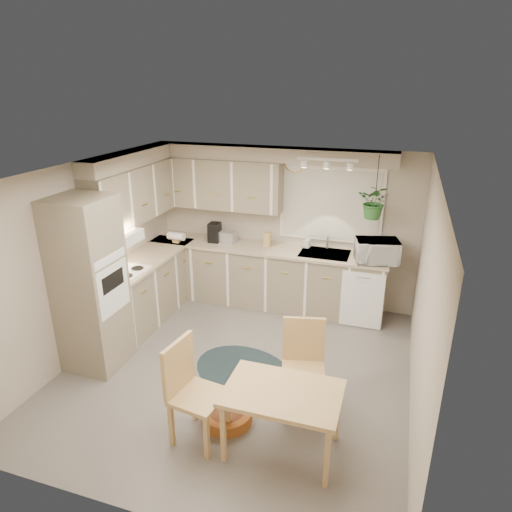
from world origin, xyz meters
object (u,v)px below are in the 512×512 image
Objects in this scene: chair_left at (199,394)px; chair_back at (303,370)px; microwave at (377,249)px; dining_table at (282,421)px; braided_rug at (244,371)px; pet_bed at (227,416)px.

chair_left reaches higher than chair_back.
chair_left is 3.24m from microwave.
chair_left is (-0.79, -0.09, 0.18)m from dining_table.
chair_left is 1.04× the size of chair_back.
chair_left is 1.10m from chair_back.
chair_back is at bearing 84.59° from dining_table.
pet_bed is (0.12, -0.86, 0.06)m from braided_rug.
braided_rug is at bearing -173.01° from chair_left.
microwave is (0.58, 2.77, 0.80)m from dining_table.
chair_left is 1.27m from braided_rug.
microwave reaches higher than dining_table.
chair_back is 0.91m from pet_bed.
chair_back is (0.06, 0.61, 0.16)m from dining_table.
chair_left is at bearing -173.13° from dining_table.
chair_left is at bearing 26.98° from chair_back.
microwave reaches higher than chair_left.
dining_table is at bearing -116.31° from microwave.
chair_left is at bearing -91.56° from braided_rug.
chair_back is (0.85, 0.71, -0.02)m from chair_left.
pet_bed is at bearing 17.56° from chair_back.
dining_table is 0.72m from pet_bed.
braided_rug is 2.25× the size of microwave.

